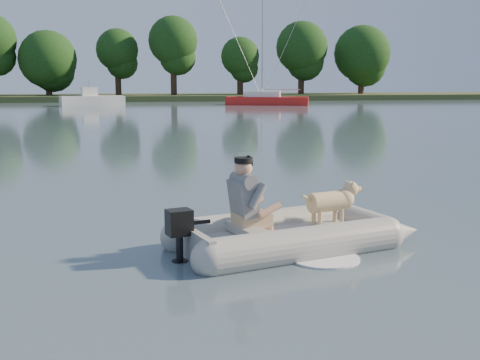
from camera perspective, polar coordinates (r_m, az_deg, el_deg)
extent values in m
plane|color=slate|center=(8.52, -1.69, -7.20)|extent=(160.00, 160.00, 0.00)
cube|color=#47512D|center=(70.11, -9.43, 7.70)|extent=(160.00, 12.00, 0.70)
cylinder|color=#332316|center=(69.95, -17.67, 8.38)|extent=(0.70, 0.70, 2.94)
sphere|color=#1E4D19|center=(69.97, -17.79, 10.85)|extent=(6.27, 6.27, 6.27)
cylinder|color=#332316|center=(70.03, -11.47, 8.94)|extent=(0.70, 0.70, 3.67)
sphere|color=#1E4D19|center=(70.10, -11.57, 12.03)|extent=(4.69, 4.69, 4.69)
cylinder|color=#332316|center=(68.40, -6.30, 9.32)|extent=(0.70, 0.70, 4.29)
sphere|color=#1E4D19|center=(68.52, -6.37, 13.01)|extent=(5.43, 5.43, 5.43)
cylinder|color=#332316|center=(69.63, 0.01, 8.94)|extent=(0.70, 0.70, 3.21)
sphere|color=#1E4D19|center=(69.67, 0.01, 11.65)|extent=(4.41, 4.41, 4.41)
cylinder|color=#332316|center=(71.92, 5.81, 9.20)|extent=(0.70, 0.70, 3.94)
sphere|color=#1E4D19|center=(72.01, 5.87, 12.42)|extent=(6.03, 6.03, 6.03)
cylinder|color=#332316|center=(74.63, 11.41, 8.91)|extent=(0.70, 0.70, 3.52)
sphere|color=#1E4D19|center=(74.68, 11.50, 11.68)|extent=(6.68, 6.68, 6.68)
cube|color=red|center=(56.24, 2.60, 7.41)|extent=(7.89, 4.51, 0.95)
cube|color=white|center=(56.26, 2.12, 8.14)|extent=(3.67, 2.65, 0.57)
cylinder|color=#A5A5AA|center=(56.32, 2.15, 12.71)|extent=(0.15, 0.15, 9.46)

